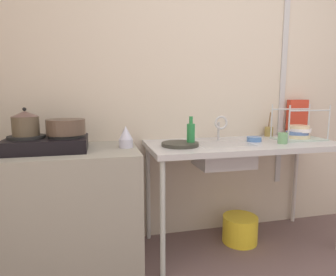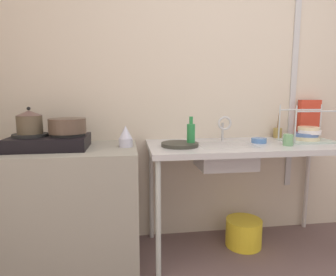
{
  "view_description": "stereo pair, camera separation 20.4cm",
  "coord_description": "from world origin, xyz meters",
  "px_view_note": "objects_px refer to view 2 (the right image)",
  "views": [
    {
      "loc": [
        -1.19,
        -0.66,
        1.21
      ],
      "look_at": [
        -0.7,
        1.34,
        0.9
      ],
      "focal_mm": 30.58,
      "sensor_mm": 36.0,
      "label": 1
    },
    {
      "loc": [
        -0.99,
        -0.7,
        1.21
      ],
      "look_at": [
        -0.7,
        1.34,
        0.9
      ],
      "focal_mm": 30.58,
      "sensor_mm": 36.0,
      "label": 2
    }
  ],
  "objects_px": {
    "small_bowl_on_drainboard": "(259,140)",
    "cereal_box": "(309,119)",
    "stove": "(50,142)",
    "dish_rack": "(308,135)",
    "percolator": "(126,136)",
    "cup_by_rack": "(288,140)",
    "frying_pan": "(180,145)",
    "faucet": "(224,125)",
    "pot_on_left_burner": "(30,122)",
    "bottle_by_sink": "(191,134)",
    "bucket_on_floor": "(244,233)",
    "sink_basin": "(225,156)",
    "utensil_jar": "(278,132)",
    "pot_on_right_burner": "(68,126)"
  },
  "relations": [
    {
      "from": "stove",
      "to": "percolator",
      "type": "bearing_deg",
      "value": 0.09
    },
    {
      "from": "dish_rack",
      "to": "bottle_by_sink",
      "type": "bearing_deg",
      "value": -175.94
    },
    {
      "from": "sink_basin",
      "to": "utensil_jar",
      "type": "xyz_separation_m",
      "value": [
        0.56,
        0.28,
        0.13
      ]
    },
    {
      "from": "pot_on_left_burner",
      "to": "bucket_on_floor",
      "type": "xyz_separation_m",
      "value": [
        1.57,
        0.03,
        -0.92
      ]
    },
    {
      "from": "frying_pan",
      "to": "utensil_jar",
      "type": "height_order",
      "value": "utensil_jar"
    },
    {
      "from": "faucet",
      "to": "pot_on_left_burner",
      "type": "bearing_deg",
      "value": -174.78
    },
    {
      "from": "bottle_by_sink",
      "to": "stove",
      "type": "bearing_deg",
      "value": 177.82
    },
    {
      "from": "frying_pan",
      "to": "cup_by_rack",
      "type": "height_order",
      "value": "cup_by_rack"
    },
    {
      "from": "cup_by_rack",
      "to": "utensil_jar",
      "type": "xyz_separation_m",
      "value": [
        0.13,
        0.38,
        0.0
      ]
    },
    {
      "from": "pot_on_left_burner",
      "to": "pot_on_right_burner",
      "type": "xyz_separation_m",
      "value": [
        0.25,
        -0.0,
        -0.03
      ]
    },
    {
      "from": "sink_basin",
      "to": "bucket_on_floor",
      "type": "height_order",
      "value": "sink_basin"
    },
    {
      "from": "frying_pan",
      "to": "small_bowl_on_drainboard",
      "type": "distance_m",
      "value": 0.64
    },
    {
      "from": "cereal_box",
      "to": "dish_rack",
      "type": "bearing_deg",
      "value": -122.88
    },
    {
      "from": "cup_by_rack",
      "to": "bucket_on_floor",
      "type": "height_order",
      "value": "cup_by_rack"
    },
    {
      "from": "percolator",
      "to": "cup_by_rack",
      "type": "distance_m",
      "value": 1.18
    },
    {
      "from": "pot_on_right_burner",
      "to": "small_bowl_on_drainboard",
      "type": "distance_m",
      "value": 1.42
    },
    {
      "from": "pot_on_right_burner",
      "to": "sink_basin",
      "type": "xyz_separation_m",
      "value": [
        1.13,
        -0.02,
        -0.24
      ]
    },
    {
      "from": "small_bowl_on_drainboard",
      "to": "bucket_on_floor",
      "type": "relative_size",
      "value": 0.4
    },
    {
      "from": "sink_basin",
      "to": "faucet",
      "type": "distance_m",
      "value": 0.27
    },
    {
      "from": "faucet",
      "to": "bottle_by_sink",
      "type": "xyz_separation_m",
      "value": [
        -0.31,
        -0.17,
        -0.04
      ]
    },
    {
      "from": "cup_by_rack",
      "to": "bottle_by_sink",
      "type": "bearing_deg",
      "value": 173.58
    },
    {
      "from": "pot_on_left_burner",
      "to": "cereal_box",
      "type": "xyz_separation_m",
      "value": [
        2.23,
        0.27,
        -0.02
      ]
    },
    {
      "from": "pot_on_left_burner",
      "to": "utensil_jar",
      "type": "bearing_deg",
      "value": 7.6
    },
    {
      "from": "pot_on_left_burner",
      "to": "pot_on_right_burner",
      "type": "relative_size",
      "value": 0.73
    },
    {
      "from": "pot_on_right_burner",
      "to": "small_bowl_on_drainboard",
      "type": "bearing_deg",
      "value": 1.2
    },
    {
      "from": "faucet",
      "to": "cereal_box",
      "type": "distance_m",
      "value": 0.83
    },
    {
      "from": "cup_by_rack",
      "to": "faucet",
      "type": "bearing_deg",
      "value": 148.59
    },
    {
      "from": "pot_on_left_burner",
      "to": "dish_rack",
      "type": "relative_size",
      "value": 0.47
    },
    {
      "from": "faucet",
      "to": "stove",
      "type": "bearing_deg",
      "value": -174.29
    },
    {
      "from": "pot_on_left_burner",
      "to": "cup_by_rack",
      "type": "relative_size",
      "value": 2.15
    },
    {
      "from": "cup_by_rack",
      "to": "pot_on_right_burner",
      "type": "bearing_deg",
      "value": 175.73
    },
    {
      "from": "faucet",
      "to": "bottle_by_sink",
      "type": "relative_size",
      "value": 0.95
    },
    {
      "from": "dish_rack",
      "to": "cup_by_rack",
      "type": "xyz_separation_m",
      "value": [
        -0.25,
        -0.15,
        -0.01
      ]
    },
    {
      "from": "pot_on_left_burner",
      "to": "bucket_on_floor",
      "type": "bearing_deg",
      "value": 1.24
    },
    {
      "from": "stove",
      "to": "faucet",
      "type": "distance_m",
      "value": 1.3
    },
    {
      "from": "small_bowl_on_drainboard",
      "to": "cereal_box",
      "type": "height_order",
      "value": "cereal_box"
    },
    {
      "from": "stove",
      "to": "dish_rack",
      "type": "height_order",
      "value": "dish_rack"
    },
    {
      "from": "bottle_by_sink",
      "to": "utensil_jar",
      "type": "height_order",
      "value": "utensil_jar"
    },
    {
      "from": "pot_on_left_burner",
      "to": "small_bowl_on_drainboard",
      "type": "distance_m",
      "value": 1.67
    },
    {
      "from": "bottle_by_sink",
      "to": "pot_on_right_burner",
      "type": "bearing_deg",
      "value": 177.51
    },
    {
      "from": "percolator",
      "to": "cereal_box",
      "type": "distance_m",
      "value": 1.61
    },
    {
      "from": "cereal_box",
      "to": "bucket_on_floor",
      "type": "height_order",
      "value": "cereal_box"
    },
    {
      "from": "bucket_on_floor",
      "to": "cereal_box",
      "type": "bearing_deg",
      "value": 19.34
    },
    {
      "from": "pot_on_left_burner",
      "to": "dish_rack",
      "type": "height_order",
      "value": "dish_rack"
    },
    {
      "from": "pot_on_right_burner",
      "to": "small_bowl_on_drainboard",
      "type": "height_order",
      "value": "pot_on_right_burner"
    },
    {
      "from": "pot_on_right_burner",
      "to": "dish_rack",
      "type": "xyz_separation_m",
      "value": [
        1.82,
        0.03,
        -0.1
      ]
    },
    {
      "from": "cup_by_rack",
      "to": "frying_pan",
      "type": "bearing_deg",
      "value": 174.24
    },
    {
      "from": "small_bowl_on_drainboard",
      "to": "utensil_jar",
      "type": "bearing_deg",
      "value": 39.41
    },
    {
      "from": "pot_on_left_burner",
      "to": "dish_rack",
      "type": "distance_m",
      "value": 2.07
    },
    {
      "from": "frying_pan",
      "to": "faucet",
      "type": "bearing_deg",
      "value": 23.3
    }
  ]
}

